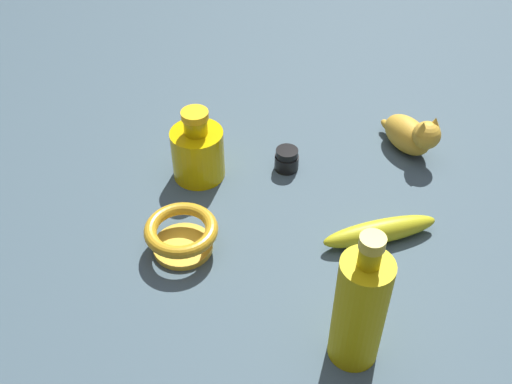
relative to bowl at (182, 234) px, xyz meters
name	(u,v)px	position (x,y,z in m)	size (l,w,h in m)	color
ground	(256,214)	(0.12, 0.07, -0.03)	(2.00, 2.00, 0.00)	#384C56
bowl	(182,234)	(0.00, 0.00, 0.00)	(0.11, 0.11, 0.05)	gold
banana	(380,231)	(0.31, 0.00, -0.01)	(0.19, 0.04, 0.04)	gold
nail_polish_jar	(287,159)	(0.18, 0.19, -0.01)	(0.04, 0.04, 0.04)	black
bottle_short	(198,151)	(0.02, 0.18, 0.02)	(0.09, 0.09, 0.14)	#CDAB06
bottle_tall	(360,309)	(0.23, -0.20, 0.06)	(0.07, 0.07, 0.22)	#BAA40A
cat_figurine	(412,134)	(0.41, 0.23, 0.01)	(0.10, 0.14, 0.09)	gold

